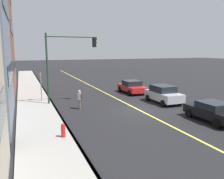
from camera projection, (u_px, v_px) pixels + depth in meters
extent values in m
plane|color=black|center=(138.00, 110.00, 19.26)|extent=(200.00, 200.00, 0.00)
cube|color=gray|center=(40.00, 119.00, 16.41)|extent=(80.00, 3.06, 0.15)
cube|color=slate|center=(60.00, 117.00, 16.93)|extent=(80.00, 0.16, 0.15)
cube|color=#D8CC4C|center=(138.00, 110.00, 19.26)|extent=(80.00, 0.16, 0.01)
cube|color=#262D38|center=(11.00, 70.00, 16.38)|extent=(8.41, 0.06, 1.10)
cube|color=#262D38|center=(6.00, 6.00, 15.65)|extent=(8.41, 0.06, 1.10)
cube|color=#262D38|center=(14.00, 64.00, 27.98)|extent=(10.99, 0.06, 1.10)
cube|color=#262D38|center=(12.00, 29.00, 27.30)|extent=(10.99, 0.06, 1.10)
cube|color=black|center=(212.00, 113.00, 16.10)|extent=(3.99, 1.81, 0.60)
cube|color=black|center=(214.00, 105.00, 15.93)|extent=(1.94, 1.67, 0.46)
cylinder|color=black|center=(217.00, 124.00, 14.63)|extent=(0.60, 0.22, 0.60)
cylinder|color=black|center=(208.00, 111.00, 17.68)|extent=(0.60, 0.22, 0.60)
cylinder|color=black|center=(189.00, 113.00, 17.04)|extent=(0.60, 0.22, 0.60)
cube|color=red|center=(132.00, 88.00, 26.59)|extent=(4.06, 1.91, 0.57)
cube|color=black|center=(132.00, 83.00, 26.54)|extent=(1.85, 1.75, 0.56)
cylinder|color=black|center=(145.00, 92.00, 25.75)|extent=(0.60, 0.22, 0.60)
cylinder|color=black|center=(130.00, 93.00, 25.08)|extent=(0.60, 0.22, 0.60)
cylinder|color=black|center=(134.00, 88.00, 28.21)|extent=(0.60, 0.22, 0.60)
cylinder|color=black|center=(120.00, 89.00, 27.53)|extent=(0.60, 0.22, 0.60)
cube|color=#A8AAB2|center=(164.00, 96.00, 21.68)|extent=(3.97, 1.86, 0.73)
cube|color=black|center=(163.00, 89.00, 21.70)|extent=(2.16, 1.71, 0.60)
cylinder|color=black|center=(180.00, 102.00, 20.86)|extent=(0.60, 0.22, 0.60)
cylinder|color=black|center=(163.00, 103.00, 20.21)|extent=(0.60, 0.22, 0.60)
cylinder|color=black|center=(164.00, 96.00, 23.27)|extent=(0.60, 0.22, 0.60)
cylinder|color=black|center=(148.00, 98.00, 22.61)|extent=(0.60, 0.22, 0.60)
cylinder|color=brown|center=(79.00, 105.00, 19.33)|extent=(0.18, 0.18, 0.80)
cylinder|color=brown|center=(80.00, 104.00, 19.53)|extent=(0.18, 0.18, 0.80)
cube|color=gray|center=(79.00, 96.00, 19.31)|extent=(0.43, 0.34, 0.60)
sphere|color=tan|center=(79.00, 91.00, 19.24)|extent=(0.22, 0.22, 0.22)
cube|color=#592626|center=(81.00, 96.00, 19.31)|extent=(0.30, 0.24, 0.34)
cylinder|color=#1E3823|center=(47.00, 70.00, 20.33)|extent=(0.16, 0.16, 6.34)
cylinder|color=#1E3823|center=(72.00, 37.00, 20.67)|extent=(0.10, 4.58, 0.10)
cube|color=black|center=(94.00, 42.00, 21.49)|extent=(0.28, 0.30, 0.90)
sphere|color=#360605|center=(96.00, 39.00, 21.50)|extent=(0.18, 0.18, 0.18)
sphere|color=#392905|center=(96.00, 42.00, 21.55)|extent=(0.18, 0.18, 0.18)
sphere|color=green|center=(96.00, 46.00, 21.60)|extent=(0.18, 0.18, 0.18)
cylinder|color=slate|center=(41.00, 87.00, 21.71)|extent=(0.08, 0.08, 2.87)
cube|color=white|center=(40.00, 74.00, 21.50)|extent=(0.60, 0.02, 0.20)
cube|color=#DB5919|center=(40.00, 78.00, 21.56)|extent=(0.44, 0.02, 0.28)
cylinder|color=red|center=(63.00, 133.00, 12.78)|extent=(0.24, 0.24, 0.80)
sphere|color=red|center=(63.00, 125.00, 12.71)|extent=(0.20, 0.20, 0.20)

